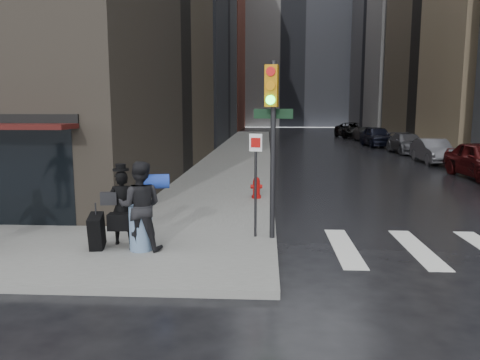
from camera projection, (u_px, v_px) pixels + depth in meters
The scene contains 15 objects.
ground at pixel (180, 259), 9.62m from camera, with size 140.00×140.00×0.00m, color black.
sidewalk_left at pixel (244, 148), 36.26m from camera, with size 4.00×50.00×0.15m, color slate.
sidewalk_right at pixel (421, 149), 35.50m from camera, with size 3.00×50.00×0.15m, color slate.
bldg_left_far at pixel (168, 42), 69.60m from camera, with size 22.00×20.00×26.00m, color #59271E.
bldg_right_far at pixel (446, 39), 63.52m from camera, with size 22.00×20.00×25.00m, color slate.
bldg_distant at pixel (291, 36), 83.87m from camera, with size 40.00×12.00×32.00m, color slate.
man_overcoat at pixel (117, 211), 9.98m from camera, with size 0.92×1.00×1.78m.
man_jeans at pixel (140, 206), 9.60m from camera, with size 1.34×0.76×1.86m.
traffic_light at pixel (271, 126), 10.21m from camera, with size 0.97×0.54×3.93m.
fire_hydrant at pixel (256, 189), 15.35m from camera, with size 0.40×0.31×0.70m.
parked_car_2 at pixel (433, 151), 26.57m from camera, with size 1.46×4.17×1.38m, color #49494E.
parked_car_3 at pixel (407, 143), 32.48m from camera, with size 1.94×4.78×1.39m, color #393A3E.
parked_car_4 at pixel (377, 136), 38.44m from camera, with size 1.97×4.89×1.67m, color black.
parked_car_5 at pixel (365, 134), 44.39m from camera, with size 1.42×4.07×1.34m, color black.
parked_car_6 at pixel (352, 130), 50.31m from camera, with size 2.68×5.82×1.62m, color black.
Camera 1 is at (1.76, -9.18, 3.05)m, focal length 35.00 mm.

